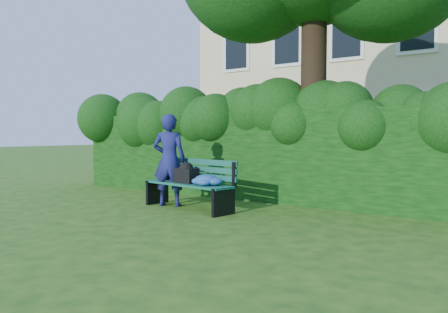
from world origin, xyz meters
The scene contains 5 objects.
ground centered at (0.00, 0.00, 0.00)m, with size 80.00×80.00×0.00m, color #1E4815.
apartment_building centered at (0.00, 13.99, 6.00)m, with size 16.00×8.08×12.00m.
hedge centered at (0.00, 2.20, 0.90)m, with size 10.00×1.00×1.80m.
park_bench centered at (-0.47, 0.32, 0.50)m, with size 1.94×0.84×0.89m.
man_reading centered at (-1.09, 0.37, 0.86)m, with size 0.63×0.41×1.72m, color navy.
Camera 1 is at (4.44, -5.65, 1.35)m, focal length 35.00 mm.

